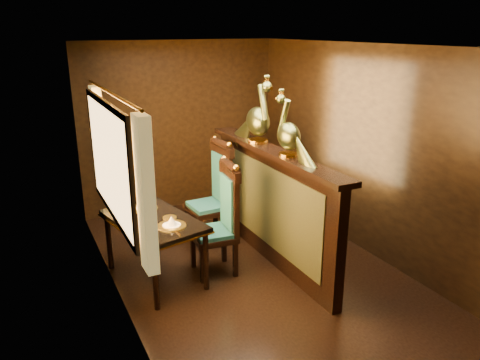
{
  "coord_description": "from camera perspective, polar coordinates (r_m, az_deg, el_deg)",
  "views": [
    {
      "loc": [
        -2.27,
        -4.1,
        2.67
      ],
      "look_at": [
        -0.15,
        0.18,
        1.1
      ],
      "focal_mm": 35.0,
      "sensor_mm": 36.0,
      "label": 1
    }
  ],
  "objects": [
    {
      "name": "ground",
      "position": [
        5.4,
        2.32,
        -11.51
      ],
      "size": [
        5.0,
        5.0,
        0.0
      ],
      "primitive_type": "plane",
      "color": "black",
      "rests_on": "ground"
    },
    {
      "name": "room_shell",
      "position": [
        4.79,
        1.56,
        5.03
      ],
      "size": [
        3.04,
        5.04,
        2.52
      ],
      "color": "black",
      "rests_on": "ground"
    },
    {
      "name": "partition",
      "position": [
        5.47,
        3.87,
        -2.84
      ],
      "size": [
        0.26,
        2.7,
        1.36
      ],
      "color": "black",
      "rests_on": "ground"
    },
    {
      "name": "dining_table",
      "position": [
        5.13,
        -10.52,
        -5.35
      ],
      "size": [
        0.99,
        1.35,
        0.92
      ],
      "rotation": [
        0.0,
        0.0,
        0.22
      ],
      "color": "black",
      "rests_on": "ground"
    },
    {
      "name": "chair_left",
      "position": [
        5.22,
        -2.04,
        -4.27
      ],
      "size": [
        0.51,
        0.53,
        1.31
      ],
      "rotation": [
        0.0,
        0.0,
        -0.09
      ],
      "color": "black",
      "rests_on": "ground"
    },
    {
      "name": "chair_right",
      "position": [
        5.95,
        -2.89,
        -1.12
      ],
      "size": [
        0.51,
        0.54,
        1.36
      ],
      "rotation": [
        0.0,
        0.0,
        0.05
      ],
      "color": "black",
      "rests_on": "ground"
    },
    {
      "name": "peacock_left",
      "position": [
        4.94,
        6.0,
        6.81
      ],
      "size": [
        0.22,
        0.58,
        0.69
      ],
      "primitive_type": null,
      "color": "#1B523A",
      "rests_on": "partition"
    },
    {
      "name": "peacock_right",
      "position": [
        5.5,
        2.22,
        8.68
      ],
      "size": [
        0.25,
        0.68,
        0.81
      ],
      "primitive_type": null,
      "color": "#1B523A",
      "rests_on": "partition"
    }
  ]
}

